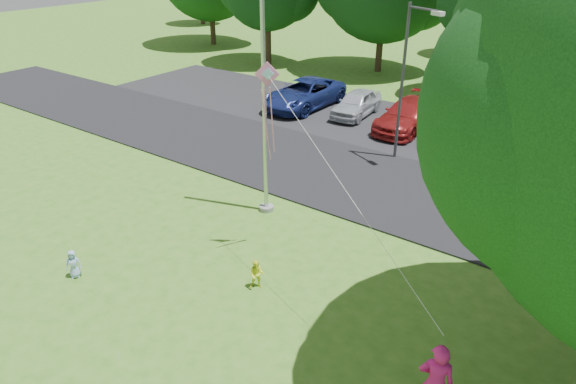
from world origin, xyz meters
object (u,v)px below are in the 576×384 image
Objects in this scene: trash_can at (466,167)px; flagpole at (264,92)px; kite at (270,94)px; child_yellow at (257,274)px; street_lamp at (408,71)px; child_blue at (73,264)px; woman at (435,383)px.

flagpole is at bearing -125.92° from trash_can.
kite reaches higher than trash_can.
kite is at bearing 80.76° from child_yellow.
street_lamp is 7.44× the size of child_blue.
child_yellow is 4.77m from kite.
woman is 9.91m from child_blue.
flagpole is 9.61× the size of trash_can.
flagpole reaches higher than trash_can.
child_yellow is (2.49, -3.57, -3.74)m from flagpole.
child_blue is 7.15m from kite.
woman is 2.21× the size of child_blue.
flagpole is at bearing 91.73° from child_yellow.
child_yellow is at bearing -102.42° from trash_can.
trash_can is 1.21× the size of child_yellow.
street_lamp is (1.79, 6.75, -0.39)m from flagpole.
woman is 2.18× the size of child_yellow.
street_lamp is 10.87m from child_yellow.
street_lamp reaches higher than child_blue.
woman is 0.29× the size of kite.
kite reaches higher than child_yellow.
trash_can is 0.16× the size of kite.
child_blue is at bearing -82.02° from street_lamp.
flagpole is 9.78m from woman.
street_lamp is 13.85m from child_blue.
child_yellow is 0.13× the size of kite.
child_yellow is 5.12m from child_blue.
flagpole is 1.53× the size of kite.
street_lamp is at bearing 60.71° from child_yellow.
kite is (3.70, 4.21, 4.44)m from child_blue.
flagpole is 8.80m from trash_can.
trash_can is 11.74m from woman.
trash_can is at bearing 35.98° from kite.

